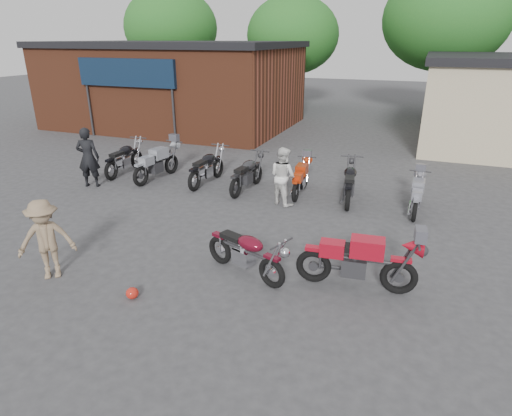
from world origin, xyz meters
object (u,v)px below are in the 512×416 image
(person_dark, at_px, (88,157))
(row_bike_0, at_px, (124,157))
(row_bike_1, at_px, (157,161))
(person_light, at_px, (283,176))
(row_bike_5, at_px, (350,180))
(row_bike_3, at_px, (247,172))
(row_bike_4, at_px, (301,177))
(helmet, at_px, (132,293))
(person_tan, at_px, (46,240))
(vintage_motorcycle, at_px, (246,250))
(row_bike_2, at_px, (207,166))
(row_bike_6, at_px, (417,194))
(sportbike, at_px, (359,258))

(person_dark, relative_size, row_bike_0, 0.90)
(person_dark, xyz_separation_m, row_bike_1, (1.59, 1.38, -0.32))
(person_light, distance_m, row_bike_5, 1.97)
(row_bike_3, xyz_separation_m, row_bike_4, (1.63, 0.29, -0.06))
(helmet, relative_size, row_bike_4, 0.13)
(person_light, xyz_separation_m, person_tan, (-3.02, -5.52, -0.01))
(vintage_motorcycle, bearing_deg, row_bike_2, 145.16)
(row_bike_1, distance_m, row_bike_2, 1.77)
(person_light, bearing_deg, row_bike_4, -78.17)
(row_bike_0, height_order, row_bike_4, row_bike_0)
(helmet, height_order, person_light, person_light)
(row_bike_3, relative_size, row_bike_4, 1.11)
(helmet, relative_size, row_bike_5, 0.11)
(person_light, bearing_deg, row_bike_5, -124.64)
(row_bike_0, bearing_deg, row_bike_2, -92.25)
(person_tan, height_order, row_bike_3, person_tan)
(row_bike_6, bearing_deg, row_bike_0, 89.72)
(helmet, relative_size, row_bike_6, 0.13)
(vintage_motorcycle, height_order, row_bike_0, row_bike_0)
(helmet, xyz_separation_m, person_light, (1.06, 5.59, 0.72))
(person_light, distance_m, person_tan, 6.29)
(row_bike_0, bearing_deg, row_bike_3, -94.31)
(helmet, xyz_separation_m, row_bike_5, (2.79, 6.52, 0.51))
(helmet, distance_m, person_dark, 7.10)
(row_bike_3, bearing_deg, row_bike_0, 92.64)
(sportbike, xyz_separation_m, row_bike_4, (-2.43, 4.71, -0.09))
(person_dark, relative_size, row_bike_2, 0.90)
(row_bike_1, height_order, row_bike_4, row_bike_1)
(helmet, relative_size, person_dark, 0.12)
(person_tan, bearing_deg, vintage_motorcycle, -16.90)
(person_light, distance_m, row_bike_4, 1.04)
(row_bike_1, bearing_deg, person_light, -91.47)
(helmet, xyz_separation_m, row_bike_4, (1.33, 6.56, 0.43))
(person_dark, distance_m, row_bike_5, 8.09)
(sportbike, bearing_deg, person_tan, -168.42)
(row_bike_1, relative_size, row_bike_6, 1.18)
(row_bike_0, bearing_deg, row_bike_6, -93.69)
(row_bike_1, height_order, row_bike_6, row_bike_1)
(row_bike_4, height_order, row_bike_5, row_bike_5)
(row_bike_2, bearing_deg, row_bike_3, -93.38)
(row_bike_1, bearing_deg, row_bike_3, -82.78)
(helmet, height_order, row_bike_0, row_bike_0)
(helmet, distance_m, row_bike_0, 8.09)
(person_dark, distance_m, row_bike_3, 5.03)
(vintage_motorcycle, height_order, row_bike_2, row_bike_2)
(vintage_motorcycle, relative_size, helmet, 8.43)
(row_bike_2, bearing_deg, row_bike_5, -86.47)
(person_light, xyz_separation_m, row_bike_6, (3.58, 0.68, -0.29))
(row_bike_0, distance_m, row_bike_5, 7.74)
(vintage_motorcycle, bearing_deg, person_dark, 174.15)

